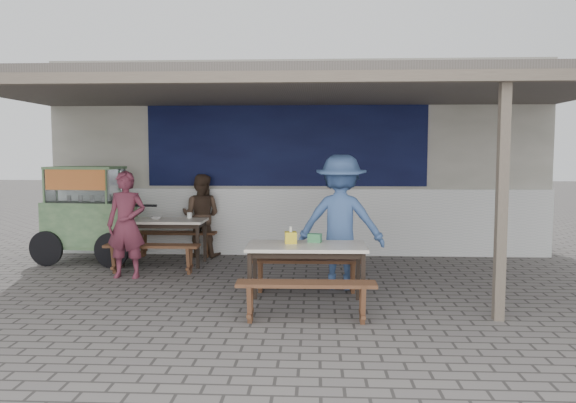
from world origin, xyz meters
The scene contains 17 objects.
ground centered at (0.00, 0.00, 0.00)m, with size 60.00×60.00×0.00m, color #615B58.
back_wall centered at (0.00, 3.58, 1.72)m, with size 9.00×1.28×3.50m.
warung_roof centered at (0.02, 0.90, 2.71)m, with size 9.00×4.21×2.81m.
table_left centered at (-2.17, 1.97, 0.67)m, with size 1.36×0.69×0.75m.
bench_left_street centered at (-2.17, 1.28, 0.34)m, with size 1.45×0.29×0.45m.
bench_left_wall centered at (-2.16, 2.66, 0.34)m, with size 1.45×0.29×0.45m.
table_right centered at (0.22, -0.44, 0.67)m, with size 1.43×0.76×0.75m.
bench_right_street centered at (0.23, -1.10, 0.34)m, with size 1.53×0.30×0.45m.
bench_right_wall centered at (0.21, 0.23, 0.34)m, with size 1.53×0.30×0.45m.
vendor_cart centered at (-3.48, 2.08, 0.88)m, with size 2.07×0.93×1.62m.
patron_street_side centered at (-2.46, 0.99, 0.79)m, with size 0.58×0.38×1.58m, color brown.
patron_wall_side centered at (-1.71, 2.75, 0.73)m, with size 0.71×0.56×1.47m, color #4C382A.
patron_right_table centered at (0.67, 0.51, 0.91)m, with size 1.18×0.68×1.82m, color #41619B.
tissue_box centered at (0.03, -0.33, 0.82)m, with size 0.14×0.14×0.14m, color yellow.
donation_box centered at (0.32, -0.25, 0.80)m, with size 0.16×0.11×0.11m, color #38804E.
condiment_jar centered at (-1.80, 2.21, 0.80)m, with size 0.08×0.08×0.09m, color white.
condiment_bowl centered at (-2.31, 2.02, 0.77)m, with size 0.20×0.20×0.05m, color silver.
Camera 1 is at (0.32, -7.08, 1.85)m, focal length 35.00 mm.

